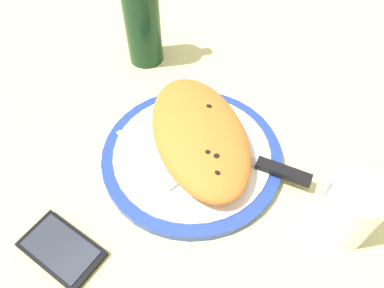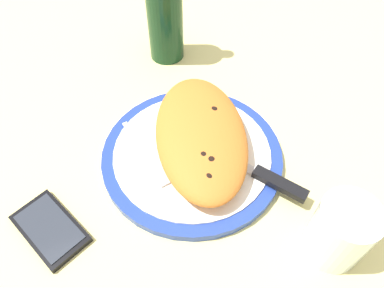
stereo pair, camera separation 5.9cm
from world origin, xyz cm
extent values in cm
cube|color=#E5D684|center=(0.00, 0.00, -1.50)|extent=(150.00, 150.00, 3.00)
cylinder|color=#233D99|center=(0.00, 0.00, 0.78)|extent=(30.60, 30.60, 1.56)
cylinder|color=white|center=(0.00, 0.00, 1.71)|extent=(26.61, 26.61, 0.30)
ellipsoid|color=orange|center=(-0.73, 1.91, 4.53)|extent=(30.36, 22.09, 5.35)
ellipsoid|color=black|center=(5.61, 0.62, 6.53)|extent=(2.89, 2.90, 0.73)
ellipsoid|color=black|center=(4.43, 0.45, 6.62)|extent=(2.40, 2.37, 0.73)
ellipsoid|color=black|center=(-3.22, 5.16, 6.61)|extent=(2.62, 2.52, 0.76)
ellipsoid|color=black|center=(7.95, -0.82, 6.22)|extent=(2.04, 1.70, 0.62)
cube|color=silver|center=(-4.95, -7.74, 2.06)|extent=(11.29, 2.72, 0.40)
cube|color=silver|center=(2.60, -6.49, 2.06)|extent=(4.30, 2.82, 0.40)
cube|color=silver|center=(2.02, 3.69, 2.06)|extent=(12.66, 8.91, 0.40)
cube|color=black|center=(11.68, 9.88, 2.46)|extent=(8.60, 6.50, 1.20)
cube|color=black|center=(3.92, -24.70, 0.50)|extent=(13.53, 10.84, 1.00)
cube|color=#2D333D|center=(3.92, -24.70, 1.08)|extent=(11.83, 9.35, 0.16)
cylinder|color=silver|center=(22.62, 11.84, 5.20)|extent=(7.98, 7.98, 10.40)
cylinder|color=silver|center=(22.62, 11.84, 2.12)|extent=(7.35, 7.35, 3.84)
cylinder|color=#14381E|center=(-28.25, 6.27, 8.96)|extent=(7.31, 7.31, 17.91)
camera|label=1|loc=(30.88, -19.77, 50.08)|focal=33.59mm
camera|label=2|loc=(33.65, -14.57, 50.08)|focal=33.59mm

